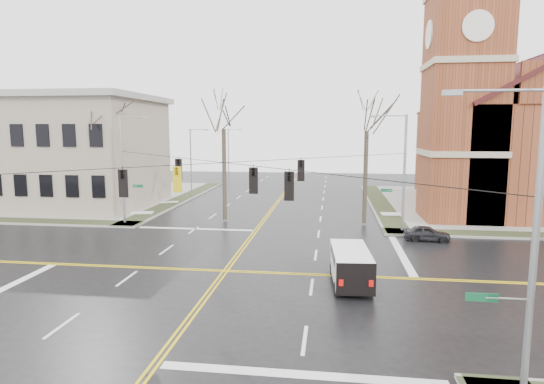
# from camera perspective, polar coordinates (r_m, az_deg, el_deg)

# --- Properties ---
(ground) EXTENTS (120.00, 120.00, 0.00)m
(ground) POSITION_cam_1_polar(r_m,az_deg,el_deg) (26.46, -5.86, -9.83)
(ground) COLOR black
(ground) RESTS_ON ground
(sidewalks) EXTENTS (80.00, 80.00, 0.17)m
(sidewalks) POSITION_cam_1_polar(r_m,az_deg,el_deg) (26.43, -5.86, -9.67)
(sidewalks) COLOR gray
(sidewalks) RESTS_ON ground
(road_markings) EXTENTS (100.00, 100.00, 0.01)m
(road_markings) POSITION_cam_1_polar(r_m,az_deg,el_deg) (26.45, -5.86, -9.81)
(road_markings) COLOR gold
(road_markings) RESTS_ON ground
(church) EXTENTS (24.28, 27.48, 27.50)m
(church) POSITION_cam_1_polar(r_m,az_deg,el_deg) (52.77, 28.70, 7.36)
(church) COLOR brown
(church) RESTS_ON ground
(civic_building_a) EXTENTS (18.00, 14.00, 11.00)m
(civic_building_a) POSITION_cam_1_polar(r_m,az_deg,el_deg) (52.59, -24.63, 4.41)
(civic_building_a) COLOR gray
(civic_building_a) RESTS_ON ground
(signal_pole_ne) EXTENTS (2.75, 0.22, 9.00)m
(signal_pole_ne) POSITION_cam_1_polar(r_m,az_deg,el_deg) (36.54, 16.01, 2.74)
(signal_pole_ne) COLOR gray
(signal_pole_ne) RESTS_ON ground
(signal_pole_nw) EXTENTS (2.75, 0.22, 9.00)m
(signal_pole_nw) POSITION_cam_1_polar(r_m,az_deg,el_deg) (40.04, -18.04, 3.08)
(signal_pole_nw) COLOR gray
(signal_pole_nw) RESTS_ON ground
(signal_pole_se) EXTENTS (2.75, 0.22, 9.00)m
(signal_pole_se) POSITION_cam_1_polar(r_m,az_deg,el_deg) (14.42, 29.48, -5.48)
(signal_pole_se) COLOR gray
(signal_pole_se) RESTS_ON ground
(span_wires) EXTENTS (23.02, 23.02, 0.03)m
(span_wires) POSITION_cam_1_polar(r_m,az_deg,el_deg) (25.27, -6.05, 3.69)
(span_wires) COLOR black
(span_wires) RESTS_ON ground
(traffic_signals) EXTENTS (8.21, 8.26, 1.30)m
(traffic_signals) POSITION_cam_1_polar(r_m,az_deg,el_deg) (24.70, -6.39, 1.84)
(traffic_signals) COLOR black
(traffic_signals) RESTS_ON ground
(streetlight_north_a) EXTENTS (2.30, 0.20, 8.00)m
(streetlight_north_a) POSITION_cam_1_polar(r_m,az_deg,el_deg) (55.17, -10.01, 4.06)
(streetlight_north_a) COLOR gray
(streetlight_north_a) RESTS_ON ground
(streetlight_north_b) EXTENTS (2.30, 0.20, 8.00)m
(streetlight_north_b) POSITION_cam_1_polar(r_m,az_deg,el_deg) (74.46, -5.38, 5.10)
(streetlight_north_b) COLOR gray
(streetlight_north_b) RESTS_ON ground
(cargo_van) EXTENTS (2.20, 4.95, 1.83)m
(cargo_van) POSITION_cam_1_polar(r_m,az_deg,el_deg) (24.41, 9.78, -8.76)
(cargo_van) COLOR white
(cargo_van) RESTS_ON ground
(parked_car_a) EXTENTS (3.37, 1.59, 1.12)m
(parked_car_a) POSITION_cam_1_polar(r_m,az_deg,el_deg) (34.90, 18.84, -4.91)
(parked_car_a) COLOR black
(parked_car_a) RESTS_ON ground
(tree_nw_far) EXTENTS (4.00, 4.00, 12.18)m
(tree_nw_far) POSITION_cam_1_polar(r_m,az_deg,el_deg) (43.70, -20.14, 8.42)
(tree_nw_far) COLOR #322B20
(tree_nw_far) RESTS_ON ground
(tree_nw_near) EXTENTS (4.00, 4.00, 11.87)m
(tree_nw_near) POSITION_cam_1_polar(r_m,az_deg,el_deg) (39.55, -6.09, 8.64)
(tree_nw_near) COLOR #322B20
(tree_nw_near) RESTS_ON ground
(tree_ne) EXTENTS (4.00, 4.00, 11.62)m
(tree_ne) POSITION_cam_1_polar(r_m,az_deg,el_deg) (38.53, 11.82, 8.28)
(tree_ne) COLOR #322B20
(tree_ne) RESTS_ON ground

